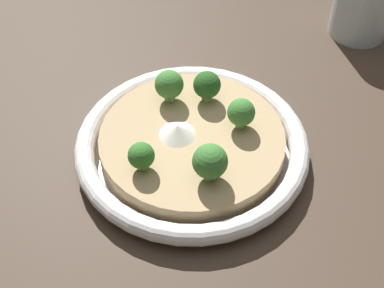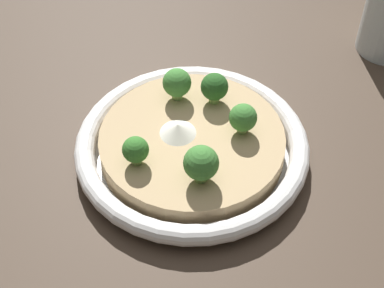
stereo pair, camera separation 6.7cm
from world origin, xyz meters
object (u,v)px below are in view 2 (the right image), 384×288
(broccoli_back_right, at_px, (136,150))
(broccoli_left, at_px, (243,118))
(risotto_bowl, at_px, (192,146))
(broccoli_front, at_px, (214,87))
(broccoli_back, at_px, (201,164))
(broccoli_front_right, at_px, (177,83))

(broccoli_back_right, height_order, broccoli_left, broccoli_left)
(risotto_bowl, bearing_deg, broccoli_front, -99.61)
(risotto_bowl, height_order, broccoli_back_right, broccoli_back_right)
(risotto_bowl, distance_m, broccoli_back_right, 0.08)
(broccoli_left, relative_size, broccoli_front, 0.97)
(broccoli_front, bearing_deg, risotto_bowl, 80.39)
(risotto_bowl, relative_size, broccoli_left, 7.08)
(risotto_bowl, relative_size, broccoli_front, 6.87)
(broccoli_left, distance_m, broccoli_front, 0.06)
(broccoli_back, xyz_separation_m, broccoli_front_right, (0.06, -0.12, -0.00))
(broccoli_back_right, bearing_deg, broccoli_front, -116.54)
(broccoli_back, height_order, broccoli_front_right, broccoli_back)
(broccoli_front, bearing_deg, broccoli_front_right, 7.43)
(broccoli_front, bearing_deg, broccoli_left, 136.21)
(risotto_bowl, xyz_separation_m, broccoli_back_right, (0.05, 0.05, 0.04))
(broccoli_back, distance_m, broccoli_front_right, 0.13)
(broccoli_back, relative_size, broccoli_left, 1.18)
(broccoli_back_right, relative_size, broccoli_back, 0.77)
(broccoli_back, distance_m, broccoli_front, 0.12)
(broccoli_back, relative_size, broccoli_front, 1.15)
(broccoli_left, xyz_separation_m, broccoli_front, (0.04, -0.04, 0.00))
(risotto_bowl, height_order, broccoli_front, broccoli_front)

